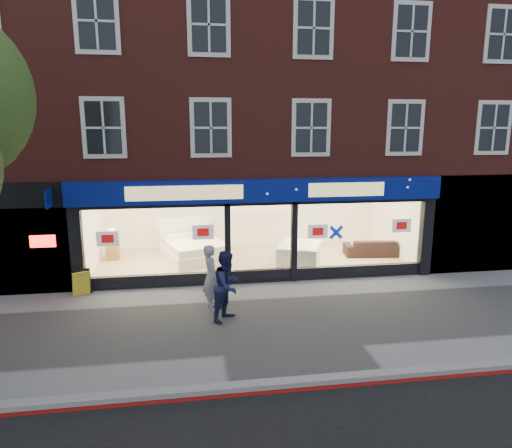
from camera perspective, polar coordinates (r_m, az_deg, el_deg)
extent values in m
plane|color=gray|center=(11.82, 3.08, -12.05)|extent=(120.00, 120.00, 0.00)
cube|color=#8C0A07|center=(9.15, 7.25, -19.77)|extent=(60.00, 0.10, 0.01)
cube|color=gray|center=(9.29, 6.90, -18.86)|extent=(60.00, 0.25, 0.12)
cube|color=tan|center=(16.66, -0.58, -4.63)|extent=(11.00, 4.50, 0.10)
cube|color=maroon|center=(17.80, -1.46, 17.89)|extent=(19.00, 8.00, 6.70)
cube|color=navy|center=(13.76, 0.78, 4.20)|extent=(11.40, 0.28, 0.70)
cube|color=black|center=(14.57, 0.62, -6.47)|extent=(11.00, 0.18, 0.40)
cube|color=black|center=(14.43, -21.47, -2.95)|extent=(0.35, 0.30, 2.60)
cube|color=black|center=(16.05, 20.43, -1.43)|extent=(0.35, 0.30, 2.60)
cube|color=white|center=(14.01, -12.56, -2.20)|extent=(4.20, 0.02, 2.10)
cube|color=white|center=(15.01, 13.03, -1.28)|extent=(4.20, 0.02, 2.10)
cube|color=white|center=(14.46, 0.52, -2.69)|extent=(1.80, 0.02, 2.10)
cube|color=silver|center=(18.54, -1.57, 1.04)|extent=(11.00, 0.20, 2.60)
cube|color=#FFEAC6|center=(16.12, -0.60, 4.09)|extent=(11.00, 4.50, 0.12)
cube|color=black|center=(15.20, -29.10, -1.56)|extent=(3.80, 0.60, 3.30)
cube|color=#FF140C|center=(14.50, -25.11, -1.97)|extent=(0.70, 0.04, 0.35)
cube|color=black|center=(17.15, 26.13, 0.11)|extent=(4.00, 0.40, 3.30)
cube|color=white|center=(16.71, -7.54, -3.81)|extent=(2.50, 2.73, 0.40)
cube|color=white|center=(16.62, -7.57, -2.68)|extent=(2.40, 2.62, 0.28)
cube|color=white|center=(17.69, -8.78, -1.35)|extent=(1.97, 0.70, 1.36)
cube|color=white|center=(17.21, -9.78, -1.52)|extent=(0.81, 0.56, 0.14)
cube|color=white|center=(17.45, -7.10, -1.25)|extent=(0.81, 0.56, 0.14)
cube|color=brown|center=(17.44, -17.46, -3.33)|extent=(0.45, 0.45, 0.55)
cube|color=silver|center=(16.32, 5.46, -4.45)|extent=(1.93, 2.13, 0.23)
cube|color=silver|center=(16.26, 5.47, -3.68)|extent=(1.93, 2.13, 0.23)
cube|color=silver|center=(16.20, 5.49, -2.90)|extent=(1.93, 2.13, 0.23)
imported|color=black|center=(17.69, 14.40, -2.83)|extent=(2.20, 1.07, 0.62)
cube|color=gold|center=(14.33, -20.94, -6.86)|extent=(0.58, 0.50, 0.76)
imported|color=#9DA0A4|center=(12.31, -5.67, -6.64)|extent=(0.56, 0.73, 1.79)
imported|color=#181F45|center=(11.62, -3.60, -7.68)|extent=(1.08, 1.12, 1.81)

